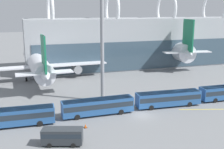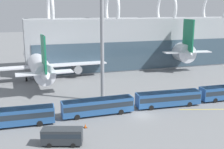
% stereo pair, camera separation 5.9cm
% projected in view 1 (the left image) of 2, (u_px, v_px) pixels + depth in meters
% --- Properties ---
extents(ground_plane, '(440.00, 440.00, 0.00)m').
position_uv_depth(ground_plane, '(142.00, 115.00, 51.76)').
color(ground_plane, slate).
extents(airliner_at_gate_near, '(39.00, 42.38, 13.64)m').
position_uv_depth(airliner_at_gate_near, '(37.00, 63.00, 77.38)').
color(airliner_at_gate_near, silver).
rests_on(airliner_at_gate_near, ground_plane).
extents(airliner_at_gate_far, '(35.40, 34.26, 16.28)m').
position_uv_depth(airliner_at_gate_far, '(171.00, 48.00, 99.58)').
color(airliner_at_gate_far, silver).
rests_on(airliner_at_gate_far, ground_plane).
extents(shuttle_bus_1, '(13.42, 3.30, 3.05)m').
position_uv_depth(shuttle_bus_1, '(14.00, 116.00, 46.51)').
color(shuttle_bus_1, '#285693').
rests_on(shuttle_bus_1, ground_plane).
extents(shuttle_bus_2, '(13.30, 2.72, 3.05)m').
position_uv_depth(shuttle_bus_2, '(98.00, 106.00, 51.62)').
color(shuttle_bus_2, '#285693').
rests_on(shuttle_bus_2, ground_plane).
extents(shuttle_bus_3, '(13.44, 3.50, 3.05)m').
position_uv_depth(shuttle_bus_3, '(168.00, 98.00, 56.19)').
color(shuttle_bus_3, '#285693').
rests_on(shuttle_bus_3, ground_plane).
extents(service_van_foreground, '(6.14, 3.77, 2.44)m').
position_uv_depth(service_van_foreground, '(62.00, 135.00, 40.20)').
color(service_van_foreground, '#2D3338').
rests_on(service_van_foreground, ground_plane).
extents(floodlight_mast, '(2.93, 2.93, 27.67)m').
position_uv_depth(floodlight_mast, '(102.00, 18.00, 56.19)').
color(floodlight_mast, gray).
rests_on(floodlight_mast, ground_plane).
extents(lane_stripe_2, '(9.27, 1.35, 0.01)m').
position_uv_depth(lane_stripe_2, '(159.00, 101.00, 60.23)').
color(lane_stripe_2, yellow).
rests_on(lane_stripe_2, ground_plane).
extents(lane_stripe_4, '(8.49, 3.53, 0.01)m').
position_uv_depth(lane_stripe_4, '(162.00, 98.00, 61.72)').
color(lane_stripe_4, yellow).
rests_on(lane_stripe_4, ground_plane).
extents(lane_stripe_5, '(11.06, 3.55, 0.01)m').
position_uv_depth(lane_stripe_5, '(208.00, 109.00, 54.89)').
color(lane_stripe_5, yellow).
rests_on(lane_stripe_5, ground_plane).
extents(traffic_cone_0, '(0.58, 0.58, 0.67)m').
position_uv_depth(traffic_cone_0, '(85.00, 126.00, 46.23)').
color(traffic_cone_0, black).
rests_on(traffic_cone_0, ground_plane).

